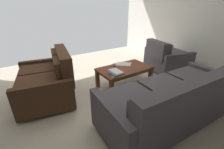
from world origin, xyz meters
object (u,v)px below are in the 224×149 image
object	(u,v)px
loveseat_near	(48,80)
tv_remote	(114,65)
book_stack	(116,73)
sofa_main	(173,101)
loose_magazine	(124,64)
armchair_side	(166,58)
coffee_table	(125,71)

from	to	relation	value
loveseat_near	tv_remote	world-z (taller)	loveseat_near
tv_remote	book_stack	bearing A→B (deg)	59.50
sofa_main	loveseat_near	xyz separation A→B (m)	(1.31, -1.67, -0.00)
sofa_main	tv_remote	bearing A→B (deg)	-89.90
tv_remote	loose_magazine	xyz separation A→B (m)	(-0.22, 0.04, -0.01)
tv_remote	sofa_main	bearing A→B (deg)	90.10
armchair_side	loveseat_near	bearing A→B (deg)	-7.22
book_stack	loose_magazine	size ratio (longest dim) A/B	0.93
coffee_table	armchair_side	distance (m)	1.40
loveseat_near	armchair_side	distance (m)	2.84
loveseat_near	book_stack	world-z (taller)	loveseat_near
armchair_side	coffee_table	bearing A→B (deg)	2.41
book_stack	loveseat_near	bearing A→B (deg)	-29.61
loose_magazine	sofa_main	bearing A→B (deg)	37.02
loveseat_near	loose_magazine	distance (m)	1.55
armchair_side	loose_magazine	distance (m)	1.29
armchair_side	loose_magazine	size ratio (longest dim) A/B	3.39
loose_magazine	book_stack	bearing A→B (deg)	-5.49
book_stack	loose_magazine	distance (m)	0.60
tv_remote	loose_magazine	size ratio (longest dim) A/B	0.51
coffee_table	loose_magazine	distance (m)	0.22
loose_magazine	tv_remote	bearing A→B (deg)	-54.06
tv_remote	coffee_table	bearing A→B (deg)	116.70
sofa_main	tv_remote	world-z (taller)	sofa_main
coffee_table	tv_remote	world-z (taller)	tv_remote
coffee_table	armchair_side	world-z (taller)	armchair_side
book_stack	coffee_table	bearing A→B (deg)	-151.47
coffee_table	tv_remote	distance (m)	0.26
sofa_main	armchair_side	bearing A→B (deg)	-138.86
sofa_main	loveseat_near	world-z (taller)	loveseat_near
sofa_main	loveseat_near	size ratio (longest dim) A/B	1.53
book_stack	loose_magazine	xyz separation A→B (m)	(-0.46, -0.37, -0.03)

